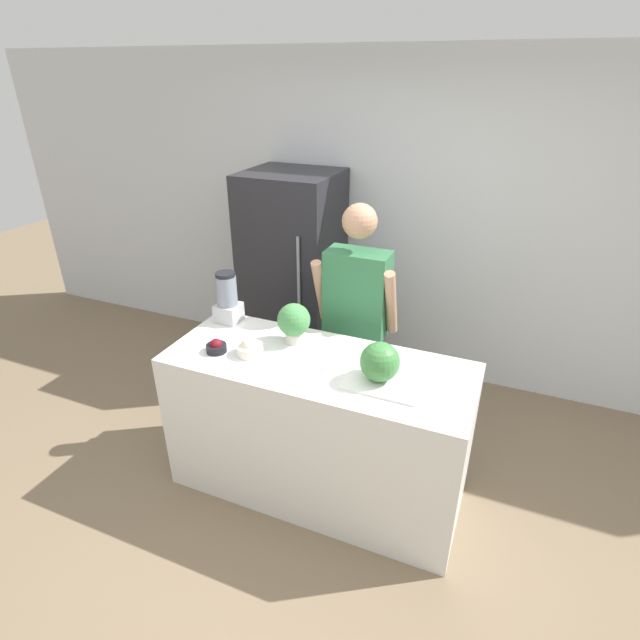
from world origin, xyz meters
TOP-DOWN VIEW (x-y plane):
  - ground_plane at (0.00, 0.00)m, footprint 14.00×14.00m
  - wall_back at (0.00, 2.04)m, footprint 8.00×0.06m
  - counter_island at (0.00, 0.35)m, footprint 1.78×0.71m
  - refrigerator at (-0.78, 1.65)m, footprint 0.73×0.70m
  - person at (0.01, 0.99)m, footprint 0.55×0.27m
  - cutting_board at (0.41, 0.29)m, footprint 0.40×0.29m
  - watermelon at (0.38, 0.30)m, footprint 0.21×0.21m
  - bowl_cherries at (-0.59, 0.23)m, footprint 0.12×0.12m
  - bowl_cream at (-0.40, 0.28)m, footprint 0.16×0.16m
  - blender at (-0.74, 0.60)m, footprint 0.15×0.15m
  - potted_plant at (-0.22, 0.51)m, footprint 0.20×0.20m

SIDE VIEW (x-z plane):
  - ground_plane at x=0.00m, z-range 0.00..0.00m
  - counter_island at x=0.00m, z-range 0.00..0.94m
  - refrigerator at x=-0.78m, z-range 0.00..1.73m
  - person at x=0.01m, z-range 0.03..1.73m
  - cutting_board at x=0.41m, z-range 0.94..0.96m
  - bowl_cherries at x=-0.59m, z-range 0.93..1.02m
  - bowl_cream at x=-0.40m, z-range 0.93..1.04m
  - watermelon at x=0.38m, z-range 0.96..1.17m
  - potted_plant at x=-0.22m, z-range 0.96..1.21m
  - blender at x=-0.74m, z-range 0.93..1.27m
  - wall_back at x=0.00m, z-range 0.00..2.60m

